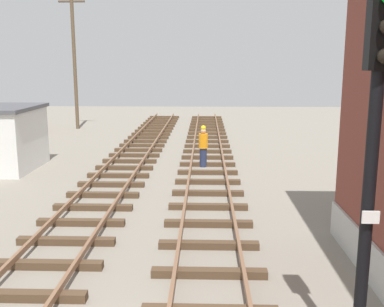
{
  "coord_description": "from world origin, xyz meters",
  "views": [
    {
      "loc": [
        1.0,
        -5.14,
        4.5
      ],
      "look_at": [
        0.55,
        9.55,
        1.59
      ],
      "focal_mm": 42.02,
      "sensor_mm": 36.0,
      "label": 1
    }
  ],
  "objects_px": {
    "signal_mast": "(373,142)",
    "utility_pole_far": "(74,61)",
    "parked_car_red": "(2,119)",
    "track_worker_foreground": "(203,146)",
    "control_hut": "(2,138)"
  },
  "relations": [
    {
      "from": "signal_mast",
      "to": "utility_pole_far",
      "type": "height_order",
      "value": "utility_pole_far"
    },
    {
      "from": "track_worker_foreground",
      "to": "parked_car_red",
      "type": "bearing_deg",
      "value": 143.4
    },
    {
      "from": "signal_mast",
      "to": "control_hut",
      "type": "distance_m",
      "value": 17.11
    },
    {
      "from": "utility_pole_far",
      "to": "track_worker_foreground",
      "type": "bearing_deg",
      "value": -52.81
    },
    {
      "from": "utility_pole_far",
      "to": "control_hut",
      "type": "bearing_deg",
      "value": -88.58
    },
    {
      "from": "parked_car_red",
      "to": "track_worker_foreground",
      "type": "relative_size",
      "value": 2.25
    },
    {
      "from": "control_hut",
      "to": "utility_pole_far",
      "type": "xyz_separation_m",
      "value": [
        -0.31,
        12.66,
        3.36
      ]
    },
    {
      "from": "signal_mast",
      "to": "parked_car_red",
      "type": "distance_m",
      "value": 28.79
    },
    {
      "from": "control_hut",
      "to": "track_worker_foreground",
      "type": "distance_m",
      "value": 8.78
    },
    {
      "from": "parked_car_red",
      "to": "signal_mast",
      "type": "bearing_deg",
      "value": -55.89
    },
    {
      "from": "control_hut",
      "to": "signal_mast",
      "type": "bearing_deg",
      "value": -49.11
    },
    {
      "from": "track_worker_foreground",
      "to": "utility_pole_far",
      "type": "bearing_deg",
      "value": 127.19
    },
    {
      "from": "control_hut",
      "to": "parked_car_red",
      "type": "height_order",
      "value": "control_hut"
    },
    {
      "from": "utility_pole_far",
      "to": "parked_car_red",
      "type": "bearing_deg",
      "value": -159.24
    },
    {
      "from": "signal_mast",
      "to": "track_worker_foreground",
      "type": "bearing_deg",
      "value": 99.96
    }
  ]
}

